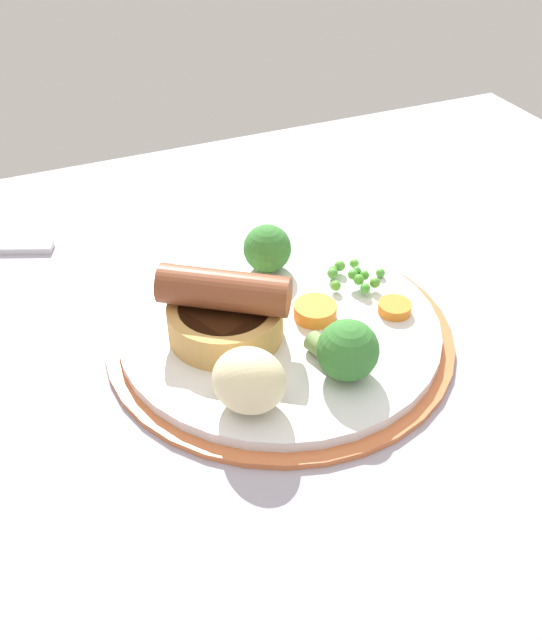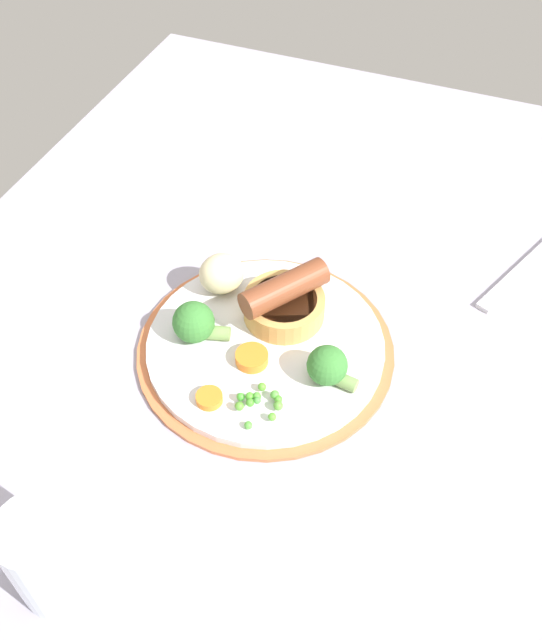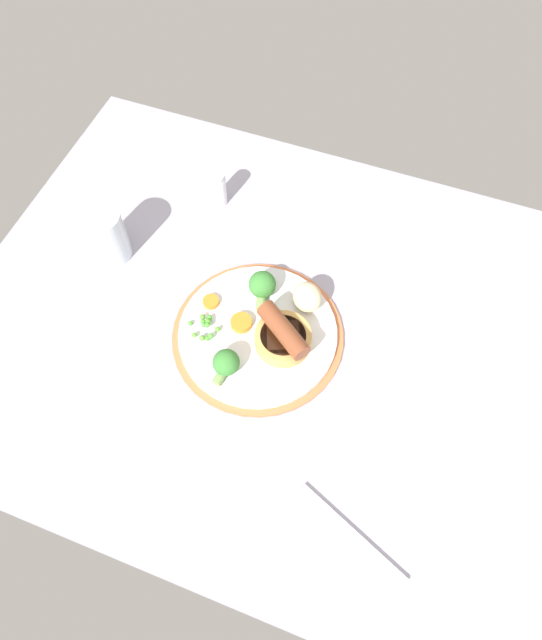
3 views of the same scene
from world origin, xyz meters
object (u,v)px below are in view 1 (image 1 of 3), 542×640
object	(u,v)px
broccoli_floret_near	(346,350)
carrot_slice_2	(315,311)
potato_chunk_0	(250,380)
dinner_plate	(280,332)
carrot_slice_1	(397,310)
sausage_pudding	(225,312)
pea_pile	(353,275)
broccoli_floret_far	(267,249)

from	to	relation	value
broccoli_floret_near	carrot_slice_2	size ratio (longest dim) A/B	1.78
broccoli_floret_near	potato_chunk_0	world-z (taller)	potato_chunk_0
dinner_plate	carrot_slice_1	world-z (taller)	carrot_slice_1
sausage_pudding	dinner_plate	bearing A→B (deg)	-150.67
broccoli_floret_near	potato_chunk_0	size ratio (longest dim) A/B	1.19
pea_pile	potato_chunk_0	bearing A→B (deg)	-143.18
pea_pile	sausage_pudding	bearing A→B (deg)	-170.13
dinner_plate	broccoli_floret_near	distance (cm)	8.00
carrot_slice_2	pea_pile	bearing A→B (deg)	30.14
pea_pile	carrot_slice_1	bearing A→B (deg)	-77.63
carrot_slice_1	carrot_slice_2	distance (cm)	6.58
broccoli_floret_far	carrot_slice_2	xyz separation A→B (cm)	(0.76, -7.99, -1.42)
potato_chunk_0	carrot_slice_1	distance (cm)	15.53
broccoli_floret_far	carrot_slice_1	xyz separation A→B (cm)	(6.90, -10.32, -1.58)
broccoli_floret_near	dinner_plate	bearing A→B (deg)	179.24
dinner_plate	broccoli_floret_near	xyz separation A→B (cm)	(1.93, -7.17, 2.99)
broccoli_floret_near	carrot_slice_1	world-z (taller)	broccoli_floret_near
potato_chunk_0	dinner_plate	bearing A→B (deg)	53.60
sausage_pudding	broccoli_floret_near	bearing A→B (deg)	164.59
potato_chunk_0	carrot_slice_2	size ratio (longest dim) A/B	1.49
broccoli_floret_far	sausage_pudding	bearing A→B (deg)	-34.83
broccoli_floret_far	carrot_slice_2	size ratio (longest dim) A/B	1.59
broccoli_floret_near	broccoli_floret_far	distance (cm)	14.81
potato_chunk_0	carrot_slice_1	size ratio (longest dim) A/B	1.91
pea_pile	carrot_slice_1	world-z (taller)	pea_pile
pea_pile	broccoli_floret_near	bearing A→B (deg)	-121.64
sausage_pudding	carrot_slice_1	distance (cm)	13.94
potato_chunk_0	carrot_slice_1	world-z (taller)	potato_chunk_0
sausage_pudding	potato_chunk_0	bearing A→B (deg)	116.45
sausage_pudding	broccoli_floret_near	world-z (taller)	sausage_pudding
dinner_plate	carrot_slice_1	bearing A→B (deg)	-16.45
sausage_pudding	pea_pile	world-z (taller)	sausage_pudding
broccoli_floret_near	broccoli_floret_far	world-z (taller)	broccoli_floret_near
broccoli_floret_far	dinner_plate	bearing A→B (deg)	-8.40
sausage_pudding	broccoli_floret_near	xyz separation A→B (cm)	(6.33, -7.58, -0.07)
carrot_slice_1	sausage_pudding	bearing A→B (deg)	167.07
carrot_slice_1	carrot_slice_2	size ratio (longest dim) A/B	0.78
broccoli_floret_near	carrot_slice_1	size ratio (longest dim) A/B	2.27
broccoli_floret_far	carrot_slice_1	size ratio (longest dim) A/B	2.03
pea_pile	broccoli_floret_far	size ratio (longest dim) A/B	0.99
broccoli_floret_far	potato_chunk_0	size ratio (longest dim) A/B	1.07
sausage_pudding	carrot_slice_2	world-z (taller)	sausage_pudding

